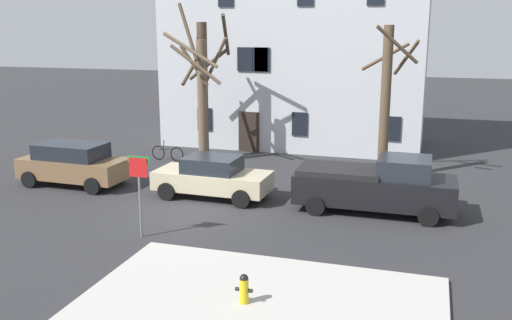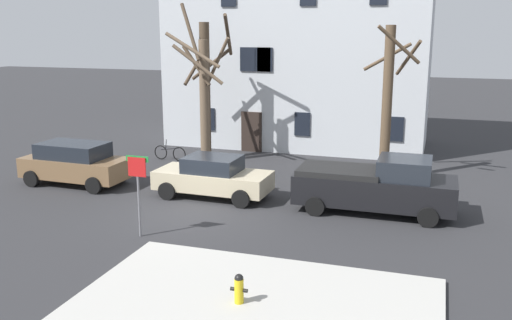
{
  "view_description": "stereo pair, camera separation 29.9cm",
  "coord_description": "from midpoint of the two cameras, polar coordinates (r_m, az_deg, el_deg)",
  "views": [
    {
      "loc": [
        7.92,
        -17.59,
        6.45
      ],
      "look_at": [
        2.01,
        1.55,
        1.73
      ],
      "focal_mm": 39.95,
      "sensor_mm": 36.0,
      "label": 1
    },
    {
      "loc": [
        8.2,
        -17.5,
        6.45
      ],
      "look_at": [
        2.01,
        1.55,
        1.73
      ],
      "focal_mm": 39.95,
      "sensor_mm": 36.0,
      "label": 2
    }
  ],
  "objects": [
    {
      "name": "ground_plane",
      "position": [
        20.36,
        -7.15,
        -5.31
      ],
      "size": [
        120.0,
        120.0,
        0.0
      ],
      "primitive_type": "plane",
      "color": "#2D2D30"
    },
    {
      "name": "building_main",
      "position": [
        31.81,
        3.8,
        12.24
      ],
      "size": [
        14.31,
        6.55,
        11.59
      ],
      "color": "silver",
      "rests_on": "ground_plane"
    },
    {
      "name": "tree_bare_near",
      "position": [
        27.71,
        -5.65,
        7.48
      ],
      "size": [
        2.62,
        2.6,
        7.51
      ],
      "color": "#4C3D2D",
      "rests_on": "ground_plane"
    },
    {
      "name": "tree_bare_mid",
      "position": [
        27.01,
        -5.73,
        6.37
      ],
      "size": [
        2.63,
        2.56,
        6.2
      ],
      "color": "brown",
      "rests_on": "ground_plane"
    },
    {
      "name": "tree_bare_far",
      "position": [
        24.5,
        12.58,
        6.01
      ],
      "size": [
        2.45,
        2.55,
        6.5
      ],
      "color": "brown",
      "rests_on": "ground_plane"
    },
    {
      "name": "car_brown_wagon",
      "position": [
        24.74,
        -18.15,
        -0.33
      ],
      "size": [
        4.49,
        2.22,
        1.75
      ],
      "color": "brown",
      "rests_on": "ground_plane"
    },
    {
      "name": "car_beige_sedan",
      "position": [
        21.92,
        -4.77,
        -1.69
      ],
      "size": [
        4.48,
        2.16,
        1.6
      ],
      "color": "#C6B793",
      "rests_on": "ground_plane"
    },
    {
      "name": "pickup_truck_black",
      "position": [
        20.48,
        11.5,
        -2.47
      ],
      "size": [
        5.55,
        2.25,
        2.04
      ],
      "color": "black",
      "rests_on": "ground_plane"
    },
    {
      "name": "fire_hydrant",
      "position": [
        13.6,
        -1.86,
        -12.7
      ],
      "size": [
        0.42,
        0.22,
        0.72
      ],
      "color": "gold",
      "rests_on": "sidewalk_slab"
    },
    {
      "name": "street_sign_pole",
      "position": [
        17.85,
        -12.11,
        -2.06
      ],
      "size": [
        0.76,
        0.07,
        2.59
      ],
      "color": "slate",
      "rests_on": "ground_plane"
    },
    {
      "name": "bicycle_leaning",
      "position": [
        28.27,
        -9.15,
        0.68
      ],
      "size": [
        1.75,
        0.17,
        1.03
      ],
      "color": "black",
      "rests_on": "ground_plane"
    }
  ]
}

